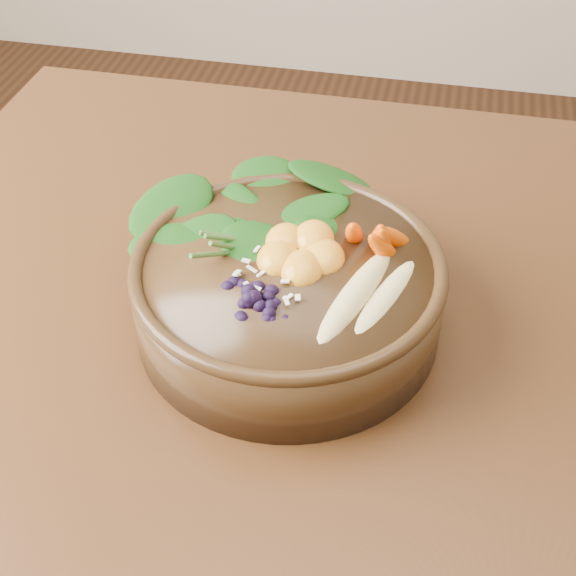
# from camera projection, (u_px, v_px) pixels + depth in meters

# --- Properties ---
(dining_table) EXTENTS (1.60, 0.90, 0.75)m
(dining_table) POSITION_uv_depth(u_px,v_px,m) (562.00, 399.00, 0.88)
(dining_table) COLOR #331C0C
(dining_table) RESTS_ON ground
(stoneware_bowl) EXTENTS (0.40, 0.40, 0.08)m
(stoneware_bowl) POSITION_uv_depth(u_px,v_px,m) (288.00, 295.00, 0.80)
(stoneware_bowl) COLOR #3C2711
(stoneware_bowl) RESTS_ON dining_table
(kale_heap) EXTENTS (0.25, 0.24, 0.05)m
(kale_heap) POSITION_uv_depth(u_px,v_px,m) (283.00, 196.00, 0.82)
(kale_heap) COLOR #184E11
(kale_heap) RESTS_ON stoneware_bowl
(carrot_cluster) EXTENTS (0.08, 0.08, 0.09)m
(carrot_cluster) POSITION_uv_depth(u_px,v_px,m) (382.00, 204.00, 0.78)
(carrot_cluster) COLOR #FC5700
(carrot_cluster) RESTS_ON stoneware_bowl
(banana_halves) EXTENTS (0.10, 0.16, 0.03)m
(banana_halves) POSITION_uv_depth(u_px,v_px,m) (372.00, 283.00, 0.73)
(banana_halves) COLOR #E0CC84
(banana_halves) RESTS_ON stoneware_bowl
(mandarin_cluster) EXTENTS (0.12, 0.12, 0.03)m
(mandarin_cluster) POSITION_uv_depth(u_px,v_px,m) (301.00, 240.00, 0.78)
(mandarin_cluster) COLOR orange
(mandarin_cluster) RESTS_ON stoneware_bowl
(blueberry_pile) EXTENTS (0.17, 0.15, 0.04)m
(blueberry_pile) POSITION_uv_depth(u_px,v_px,m) (252.00, 285.00, 0.72)
(blueberry_pile) COLOR black
(blueberry_pile) RESTS_ON stoneware_bowl
(coconut_flakes) EXTENTS (0.12, 0.10, 0.01)m
(coconut_flakes) POSITION_uv_depth(u_px,v_px,m) (278.00, 273.00, 0.76)
(coconut_flakes) COLOR white
(coconut_flakes) RESTS_ON stoneware_bowl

